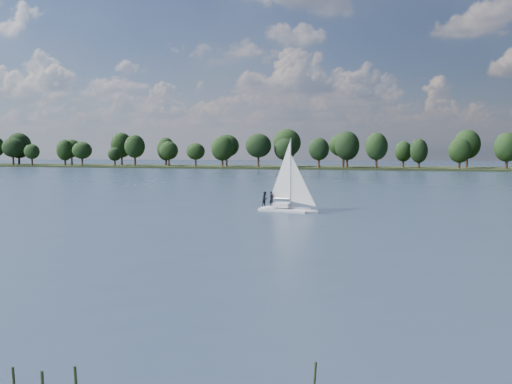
% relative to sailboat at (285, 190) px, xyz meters
% --- Properties ---
extents(ground, '(700.00, 700.00, 0.00)m').
position_rel_sailboat_xyz_m(ground, '(6.38, 59.02, -2.37)').
color(ground, '#233342').
rests_on(ground, ground).
extents(far_shore, '(660.00, 40.00, 1.50)m').
position_rel_sailboat_xyz_m(far_shore, '(6.38, 171.02, -2.37)').
color(far_shore, black).
rests_on(far_shore, ground).
extents(sailboat, '(6.69, 3.24, 8.48)m').
position_rel_sailboat_xyz_m(sailboat, '(0.00, 0.00, 0.00)').
color(sailboat, silver).
rests_on(sailboat, ground).
extents(treeline, '(563.04, 73.53, 18.43)m').
position_rel_sailboat_xyz_m(treeline, '(1.81, 167.02, 5.85)').
color(treeline, black).
rests_on(treeline, ground).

